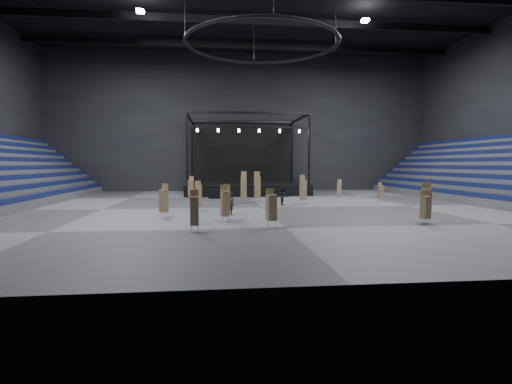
{
  "coord_description": "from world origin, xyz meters",
  "views": [
    {
      "loc": [
        -4.01,
        -32.02,
        3.51
      ],
      "look_at": [
        -0.68,
        -2.0,
        1.4
      ],
      "focal_mm": 28.0,
      "sensor_mm": 36.0,
      "label": 1
    }
  ],
  "objects": [
    {
      "name": "floor",
      "position": [
        0.0,
        0.0,
        0.0
      ],
      "size": [
        50.0,
        50.0,
        0.0
      ],
      "primitive_type": "plane",
      "color": "#555558",
      "rests_on": "ground"
    },
    {
      "name": "wall_back",
      "position": [
        0.0,
        21.0,
        9.0
      ],
      "size": [
        50.0,
        0.2,
        18.0
      ],
      "primitive_type": "cube",
      "color": "black",
      "rests_on": "ground"
    },
    {
      "name": "stage",
      "position": [
        0.0,
        16.24,
        1.45
      ],
      "size": [
        14.0,
        10.0,
        9.2
      ],
      "color": "black",
      "rests_on": "floor"
    },
    {
      "name": "truss_ring",
      "position": [
        -0.0,
        0.0,
        13.0
      ],
      "size": [
        12.3,
        12.3,
        5.15
      ],
      "color": "black",
      "rests_on": "ceiling"
    },
    {
      "name": "flight_case_left",
      "position": [
        -3.66,
        8.8,
        0.45
      ],
      "size": [
        1.44,
        0.87,
        0.9
      ],
      "primitive_type": "cube",
      "rotation": [
        0.0,
        0.0,
        -0.15
      ],
      "color": "black",
      "rests_on": "floor"
    },
    {
      "name": "flight_case_mid",
      "position": [
        0.56,
        9.68,
        0.4
      ],
      "size": [
        1.24,
        0.67,
        0.8
      ],
      "primitive_type": "cube",
      "rotation": [
        0.0,
        0.0,
        -0.06
      ],
      "color": "black",
      "rests_on": "floor"
    },
    {
      "name": "flight_case_right",
      "position": [
        2.72,
        10.3,
        0.41
      ],
      "size": [
        1.25,
        0.67,
        0.82
      ],
      "primitive_type": "cube",
      "rotation": [
        0.0,
        0.0,
        -0.04
      ],
      "color": "black",
      "rests_on": "floor"
    },
    {
      "name": "chair_stack_0",
      "position": [
        -1.18,
        3.51,
        1.46
      ],
      "size": [
        0.59,
        0.59,
        2.88
      ],
      "rotation": [
        0.0,
        0.0,
        -0.15
      ],
      "color": "silver",
      "rests_on": "floor"
    },
    {
      "name": "chair_stack_1",
      "position": [
        -6.04,
        7.04,
        1.23
      ],
      "size": [
        0.57,
        0.57,
        2.37
      ],
      "rotation": [
        0.0,
        0.0,
        -0.25
      ],
      "color": "silver",
      "rests_on": "floor"
    },
    {
      "name": "chair_stack_2",
      "position": [
        8.3,
        -10.22,
        1.04
      ],
      "size": [
        0.55,
        0.55,
        1.96
      ],
      "rotation": [
        0.0,
        0.0,
        0.32
      ],
      "color": "silver",
      "rests_on": "floor"
    },
    {
      "name": "chair_stack_3",
      "position": [
        11.9,
        4.13,
        0.96
      ],
      "size": [
        0.5,
        0.5,
        1.79
      ],
      "rotation": [
        0.0,
        0.0,
        0.2
      ],
      "color": "silver",
      "rests_on": "floor"
    },
    {
      "name": "chair_stack_4",
      "position": [
        9.13,
        8.01,
        1.04
      ],
      "size": [
        0.57,
        0.57,
        1.95
      ],
      "rotation": [
        0.0,
        0.0,
        -0.42
      ],
      "color": "silver",
      "rests_on": "floor"
    },
    {
      "name": "chair_stack_5",
      "position": [
        -4.92,
        -11.33,
        1.14
      ],
      "size": [
        0.44,
        0.44,
        2.19
      ],
      "rotation": [
        0.0,
        0.0,
        0.01
      ],
      "color": "silver",
      "rests_on": "floor"
    },
    {
      "name": "chair_stack_6",
      "position": [
        3.86,
        1.87,
        1.33
      ],
      "size": [
        0.58,
        0.58,
        2.59
      ],
      "rotation": [
        0.0,
        0.0,
        0.21
      ],
      "color": "silver",
      "rests_on": "floor"
    },
    {
      "name": "chair_stack_7",
      "position": [
        -3.24,
        -7.98,
        1.17
      ],
      "size": [
        0.56,
        0.56,
        2.26
      ],
      "rotation": [
        0.0,
        0.0,
        0.33
      ],
      "color": "silver",
      "rests_on": "floor"
    },
    {
      "name": "chair_stack_8",
      "position": [
        -5.03,
        -1.77,
        1.18
      ],
      "size": [
        0.53,
        0.53,
        2.26
      ],
      "rotation": [
        0.0,
        0.0,
        0.19
      ],
      "color": "silver",
      "rests_on": "floor"
    },
    {
      "name": "chair_stack_9",
      "position": [
        -0.76,
        -10.31,
        1.15
      ],
      "size": [
        0.6,
        0.6,
        2.16
      ],
      "rotation": [
        0.0,
        0.0,
        0.25
      ],
      "color": "silver",
      "rests_on": "floor"
    },
    {
      "name": "chair_stack_10",
      "position": [
        8.69,
        -9.62,
        1.28
      ],
      "size": [
        0.67,
        0.67,
        2.44
      ],
      "rotation": [
        0.0,
        0.0,
        -0.38
      ],
      "color": "silver",
      "rests_on": "floor"
    },
    {
      "name": "chair_stack_11",
      "position": [
        0.16,
        4.54,
        1.46
      ],
      "size": [
        0.55,
        0.55,
        2.84
      ],
      "rotation": [
        0.0,
        0.0,
        0.02
      ],
      "color": "silver",
      "rests_on": "floor"
    },
    {
      "name": "chair_stack_12",
      "position": [
        -3.16,
        -7.15,
        1.18
      ],
      "size": [
        0.57,
        0.57,
        2.26
      ],
      "rotation": [
        0.0,
        0.0,
        -0.28
      ],
      "color": "silver",
      "rests_on": "floor"
    },
    {
      "name": "chair_stack_13",
      "position": [
        -7.15,
        -5.53,
        1.17
      ],
      "size": [
        0.59,
        0.59,
        2.25
      ],
      "rotation": [
        0.0,
        0.0,
        -0.4
      ],
      "color": "silver",
      "rests_on": "floor"
    },
    {
      "name": "man_center",
      "position": [
        -2.87,
        -4.43,
        1.01
      ],
      "size": [
        0.74,
        0.5,
        2.02
      ],
      "primitive_type": "imported",
      "rotation": [
        0.0,
        0.0,
        3.12
      ],
      "color": "black",
      "rests_on": "floor"
    },
    {
      "name": "crew_member",
      "position": [
        2.07,
        1.52,
        0.75
      ],
      "size": [
        0.58,
        0.74,
        1.49
      ],
      "primitive_type": "imported",
      "rotation": [
        0.0,
        0.0,
        1.59
      ],
      "color": "black",
      "rests_on": "floor"
    }
  ]
}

